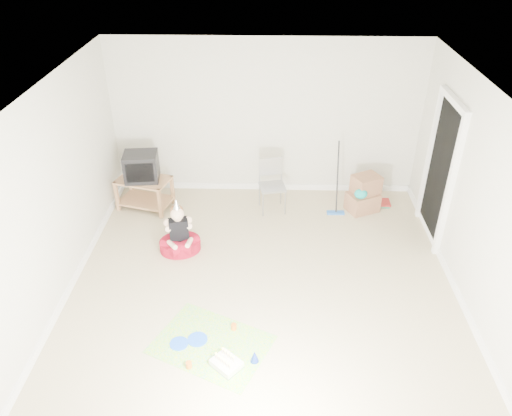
{
  "coord_description": "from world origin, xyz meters",
  "views": [
    {
      "loc": [
        0.05,
        -5.1,
        4.32
      ],
      "look_at": [
        -0.1,
        0.4,
        0.9
      ],
      "focal_mm": 35.0,
      "sensor_mm": 36.0,
      "label": 1
    }
  ],
  "objects_px": {
    "cardboard_boxes": "(364,194)",
    "crt_tv": "(141,167)",
    "seated_woman": "(180,239)",
    "folding_chair": "(272,187)",
    "birthday_cake": "(226,364)",
    "tv_stand": "(145,191)"
  },
  "relations": [
    {
      "from": "seated_woman",
      "to": "cardboard_boxes",
      "type": "bearing_deg",
      "value": 22.75
    },
    {
      "from": "crt_tv",
      "to": "seated_woman",
      "type": "xyz_separation_m",
      "value": [
        0.75,
        -1.16,
        -0.55
      ]
    },
    {
      "from": "cardboard_boxes",
      "to": "seated_woman",
      "type": "bearing_deg",
      "value": -157.25
    },
    {
      "from": "crt_tv",
      "to": "seated_woman",
      "type": "height_order",
      "value": "crt_tv"
    },
    {
      "from": "tv_stand",
      "to": "seated_woman",
      "type": "distance_m",
      "value": 1.39
    },
    {
      "from": "tv_stand",
      "to": "birthday_cake",
      "type": "bearing_deg",
      "value": -64.27
    },
    {
      "from": "folding_chair",
      "to": "birthday_cake",
      "type": "relative_size",
      "value": 2.27
    },
    {
      "from": "cardboard_boxes",
      "to": "tv_stand",
      "type": "bearing_deg",
      "value": -179.89
    },
    {
      "from": "birthday_cake",
      "to": "tv_stand",
      "type": "bearing_deg",
      "value": 115.73
    },
    {
      "from": "folding_chair",
      "to": "birthday_cake",
      "type": "distance_m",
      "value": 3.29
    },
    {
      "from": "folding_chair",
      "to": "birthday_cake",
      "type": "height_order",
      "value": "folding_chair"
    },
    {
      "from": "tv_stand",
      "to": "crt_tv",
      "type": "distance_m",
      "value": 0.44
    },
    {
      "from": "crt_tv",
      "to": "seated_woman",
      "type": "relative_size",
      "value": 0.61
    },
    {
      "from": "seated_woman",
      "to": "birthday_cake",
      "type": "bearing_deg",
      "value": -68.47
    },
    {
      "from": "folding_chair",
      "to": "seated_woman",
      "type": "xyz_separation_m",
      "value": [
        -1.32,
        -1.13,
        -0.24
      ]
    },
    {
      "from": "seated_woman",
      "to": "crt_tv",
      "type": "bearing_deg",
      "value": 122.62
    },
    {
      "from": "folding_chair",
      "to": "seated_woman",
      "type": "distance_m",
      "value": 1.75
    },
    {
      "from": "cardboard_boxes",
      "to": "birthday_cake",
      "type": "bearing_deg",
      "value": -120.9
    },
    {
      "from": "tv_stand",
      "to": "seated_woman",
      "type": "bearing_deg",
      "value": -57.38
    },
    {
      "from": "tv_stand",
      "to": "folding_chair",
      "type": "height_order",
      "value": "folding_chair"
    },
    {
      "from": "tv_stand",
      "to": "cardboard_boxes",
      "type": "xyz_separation_m",
      "value": [
        3.54,
        0.01,
        -0.01
      ]
    },
    {
      "from": "cardboard_boxes",
      "to": "crt_tv",
      "type": "bearing_deg",
      "value": -179.89
    }
  ]
}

